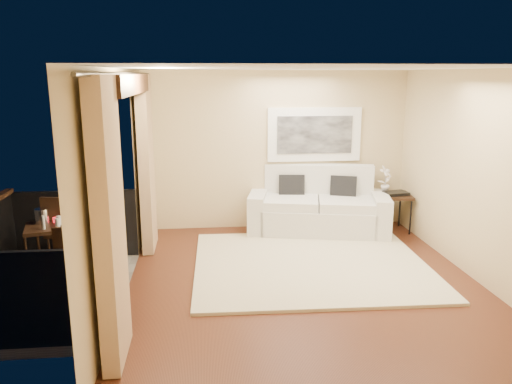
{
  "coord_description": "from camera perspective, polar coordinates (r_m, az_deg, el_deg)",
  "views": [
    {
      "loc": [
        -1.26,
        -5.94,
        2.63
      ],
      "look_at": [
        -0.55,
        0.71,
        1.05
      ],
      "focal_mm": 35.0,
      "sensor_mm": 36.0,
      "label": 1
    }
  ],
  "objects": [
    {
      "name": "floor",
      "position": [
        6.61,
        5.48,
        -10.19
      ],
      "size": [
        5.0,
        5.0,
        0.0
      ],
      "primitive_type": "plane",
      "color": "#512718",
      "rests_on": "ground"
    },
    {
      "name": "room_shell",
      "position": [
        6.0,
        -14.76,
        11.83
      ],
      "size": [
        5.0,
        6.4,
        5.0
      ],
      "color": "white",
      "rests_on": "ground"
    },
    {
      "name": "balcony",
      "position": [
        6.74,
        -23.61,
        -9.2
      ],
      "size": [
        1.81,
        2.6,
        1.17
      ],
      "color": "#605B56",
      "rests_on": "ground"
    },
    {
      "name": "curtains",
      "position": [
        6.14,
        -13.93,
        0.73
      ],
      "size": [
        0.16,
        4.8,
        2.64
      ],
      "color": "tan",
      "rests_on": "ground"
    },
    {
      "name": "artwork",
      "position": [
        8.67,
        6.7,
        6.53
      ],
      "size": [
        1.62,
        0.07,
        0.92
      ],
      "color": "white",
      "rests_on": "room_shell"
    },
    {
      "name": "rug",
      "position": [
        7.14,
        6.25,
        -8.2
      ],
      "size": [
        3.31,
        2.9,
        0.04
      ],
      "primitive_type": "cube",
      "rotation": [
        0.0,
        0.0,
        -0.03
      ],
      "color": "beige",
      "rests_on": "floor"
    },
    {
      "name": "sofa",
      "position": [
        8.56,
        7.12,
        -1.94
      ],
      "size": [
        2.47,
        1.45,
        1.11
      ],
      "rotation": [
        0.0,
        0.0,
        -0.21
      ],
      "color": "silver",
      "rests_on": "floor"
    },
    {
      "name": "side_table",
      "position": [
        8.79,
        15.36,
        -0.6
      ],
      "size": [
        0.67,
        0.67,
        0.65
      ],
      "rotation": [
        0.0,
        0.0,
        -0.13
      ],
      "color": "black",
      "rests_on": "floor"
    },
    {
      "name": "tray",
      "position": [
        8.75,
        15.7,
        -0.13
      ],
      "size": [
        0.42,
        0.33,
        0.05
      ],
      "primitive_type": "cube",
      "rotation": [
        0.0,
        0.0,
        0.15
      ],
      "color": "black",
      "rests_on": "side_table"
    },
    {
      "name": "orchid",
      "position": [
        8.79,
        14.56,
        1.4
      ],
      "size": [
        0.3,
        0.27,
        0.47
      ],
      "primitive_type": "imported",
      "rotation": [
        0.0,
        0.0,
        0.54
      ],
      "color": "white",
      "rests_on": "side_table"
    },
    {
      "name": "bistro_table",
      "position": [
        7.12,
        -22.49,
        -4.17
      ],
      "size": [
        0.72,
        0.72,
        0.7
      ],
      "rotation": [
        0.0,
        0.0,
        0.24
      ],
      "color": "black",
      "rests_on": "balcony"
    },
    {
      "name": "balcony_chair_far",
      "position": [
        7.37,
        -21.28,
        -3.65
      ],
      "size": [
        0.51,
        0.51,
        1.03
      ],
      "rotation": [
        0.0,
        0.0,
        2.98
      ],
      "color": "black",
      "rests_on": "balcony"
    },
    {
      "name": "balcony_chair_near",
      "position": [
        6.13,
        -20.44,
        -7.54
      ],
      "size": [
        0.41,
        0.42,
        0.93
      ],
      "rotation": [
        0.0,
        0.0,
        -0.03
      ],
      "color": "black",
      "rests_on": "balcony"
    },
    {
      "name": "ice_bucket",
      "position": [
        7.19,
        -23.26,
        -2.54
      ],
      "size": [
        0.18,
        0.18,
        0.2
      ],
      "primitive_type": "cylinder",
      "color": "silver",
      "rests_on": "bistro_table"
    },
    {
      "name": "candle",
      "position": [
        7.18,
        -21.98,
        -2.98
      ],
      "size": [
        0.06,
        0.06,
        0.07
      ],
      "primitive_type": "cylinder",
      "color": "red",
      "rests_on": "bistro_table"
    },
    {
      "name": "vase",
      "position": [
        6.91,
        -23.12,
        -3.23
      ],
      "size": [
        0.04,
        0.04,
        0.18
      ],
      "primitive_type": "cylinder",
      "color": "silver",
      "rests_on": "bistro_table"
    },
    {
      "name": "glass_a",
      "position": [
        6.94,
        -21.74,
        -3.3
      ],
      "size": [
        0.06,
        0.06,
        0.12
      ],
      "primitive_type": "cylinder",
      "color": "silver",
      "rests_on": "bistro_table"
    },
    {
      "name": "glass_b",
      "position": [
        7.05,
        -21.61,
        -3.03
      ],
      "size": [
        0.06,
        0.06,
        0.12
      ],
      "primitive_type": "cylinder",
      "color": "silver",
      "rests_on": "bistro_table"
    }
  ]
}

